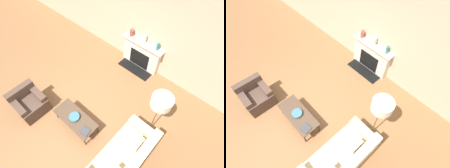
# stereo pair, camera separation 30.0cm
# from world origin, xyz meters

# --- Properties ---
(ground_plane) EXTENTS (18.00, 18.00, 0.00)m
(ground_plane) POSITION_xyz_m (0.00, 0.00, 0.00)
(ground_plane) COLOR brown
(wall_back) EXTENTS (18.00, 0.06, 2.90)m
(wall_back) POSITION_xyz_m (0.00, 3.03, 1.45)
(wall_back) COLOR #BCAD8E
(wall_back) RESTS_ON ground_plane
(fireplace) EXTENTS (1.44, 0.59, 1.01)m
(fireplace) POSITION_xyz_m (0.14, 2.89, 0.49)
(fireplace) COLOR beige
(fireplace) RESTS_ON ground_plane
(couch) EXTENTS (0.87, 1.83, 0.81)m
(couch) POSITION_xyz_m (1.77, 0.03, 0.31)
(couch) COLOR #CCB78E
(couch) RESTS_ON ground_plane
(armchair_near) EXTENTS (0.76, 0.78, 0.78)m
(armchair_near) POSITION_xyz_m (-1.14, -0.59, 0.31)
(armchair_near) COLOR #4C382D
(armchair_near) RESTS_ON ground_plane
(coffee_table) EXTENTS (1.22, 0.53, 0.42)m
(coffee_table) POSITION_xyz_m (0.21, -0.06, 0.38)
(coffee_table) COLOR #4C3828
(coffee_table) RESTS_ON ground_plane
(bowl) EXTENTS (0.28, 0.28, 0.08)m
(bowl) POSITION_xyz_m (0.19, -0.06, 0.46)
(bowl) COLOR #38667A
(bowl) RESTS_ON coffee_table
(book) EXTENTS (0.26, 0.24, 0.02)m
(book) POSITION_xyz_m (0.66, -0.12, 0.43)
(book) COLOR #38383D
(book) RESTS_ON coffee_table
(floor_lamp) EXTENTS (0.46, 0.46, 1.63)m
(floor_lamp) POSITION_xyz_m (1.78, 1.15, 1.38)
(floor_lamp) COLOR brown
(floor_lamp) RESTS_ON ground_plane
(mantel_vase_left) EXTENTS (0.14, 0.14, 0.22)m
(mantel_vase_left) POSITION_xyz_m (-0.34, 2.90, 1.12)
(mantel_vase_left) COLOR brown
(mantel_vase_left) RESTS_ON fireplace
(mantel_vase_center_left) EXTENTS (0.14, 0.14, 0.26)m
(mantel_vase_center_left) POSITION_xyz_m (0.14, 2.90, 1.14)
(mantel_vase_center_left) COLOR beige
(mantel_vase_center_left) RESTS_ON fireplace
(mantel_vase_center_right) EXTENTS (0.09, 0.09, 0.23)m
(mantel_vase_center_right) POSITION_xyz_m (0.63, 2.90, 1.13)
(mantel_vase_center_right) COLOR #28666B
(mantel_vase_center_right) RESTS_ON fireplace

